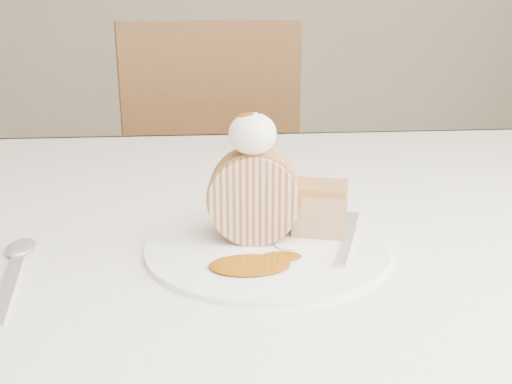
{
  "coord_description": "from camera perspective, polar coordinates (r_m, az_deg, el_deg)",
  "views": [
    {
      "loc": [
        -0.02,
        -0.47,
        0.98
      ],
      "look_at": [
        0.03,
        0.07,
        0.81
      ],
      "focal_mm": 40.0,
      "sensor_mm": 36.0,
      "label": 1
    }
  ],
  "objects": [
    {
      "name": "roulade_slice",
      "position": [
        0.58,
        -0.2,
        -0.42
      ],
      "size": [
        0.1,
        0.06,
        0.09
      ],
      "primitive_type": "cylinder",
      "rotation": [
        1.57,
        0.0,
        -0.11
      ],
      "color": "#D1B591",
      "rests_on": "plate"
    },
    {
      "name": "spoon",
      "position": [
        0.55,
        -23.55,
        -8.82
      ],
      "size": [
        0.05,
        0.17,
        0.0
      ],
      "primitive_type": "cube",
      "rotation": [
        0.0,
        0.0,
        0.16
      ],
      "color": "silver",
      "rests_on": "table"
    },
    {
      "name": "plate",
      "position": [
        0.59,
        1.07,
        -5.52
      ],
      "size": [
        0.31,
        0.31,
        0.01
      ],
      "primitive_type": "cylinder",
      "rotation": [
        0.0,
        0.0,
        -0.29
      ],
      "color": "white",
      "rests_on": "table"
    },
    {
      "name": "chair_far",
      "position": [
        1.61,
        -5.09,
        1.8
      ],
      "size": [
        0.54,
        0.54,
        0.96
      ],
      "rotation": [
        0.0,
        0.0,
        3.35
      ],
      "color": "brown",
      "rests_on": "ground"
    },
    {
      "name": "whipped_cream",
      "position": [
        0.56,
        -0.35,
        5.84
      ],
      "size": [
        0.05,
        0.05,
        0.04
      ],
      "primitive_type": "ellipsoid",
      "color": "white",
      "rests_on": "roulade_slice"
    },
    {
      "name": "table",
      "position": [
        0.75,
        -3.27,
        -8.05
      ],
      "size": [
        1.4,
        0.9,
        0.75
      ],
      "color": "silver",
      "rests_on": "ground"
    },
    {
      "name": "caramel_drizzle",
      "position": [
        0.56,
        -0.58,
        8.21
      ],
      "size": [
        0.02,
        0.02,
        0.01
      ],
      "primitive_type": "ellipsoid",
      "color": "#854405",
      "rests_on": "whipped_cream"
    },
    {
      "name": "cake_chunk",
      "position": [
        0.61,
        6.43,
        -1.9
      ],
      "size": [
        0.07,
        0.06,
        0.05
      ],
      "primitive_type": "cube",
      "rotation": [
        0.0,
        0.0,
        -0.29
      ],
      "color": "#BB8647",
      "rests_on": "plate"
    },
    {
      "name": "fork",
      "position": [
        0.58,
        9.05,
        -5.3
      ],
      "size": [
        0.07,
        0.14,
        0.0
      ],
      "primitive_type": "cube",
      "rotation": [
        0.0,
        0.0,
        -0.36
      ],
      "color": "silver",
      "rests_on": "plate"
    },
    {
      "name": "caramel_pool",
      "position": [
        0.53,
        -0.65,
        -7.29
      ],
      "size": [
        0.09,
        0.07,
        0.0
      ],
      "primitive_type": null,
      "rotation": [
        0.0,
        0.0,
        -0.29
      ],
      "color": "#854405",
      "rests_on": "plate"
    }
  ]
}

